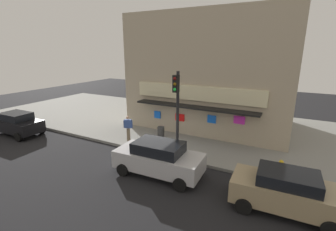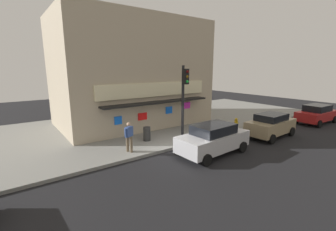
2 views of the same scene
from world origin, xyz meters
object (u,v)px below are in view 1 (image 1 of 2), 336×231
at_px(parked_car_silver, 159,158).
at_px(pedestrian, 128,127).
at_px(traffic_light, 177,102).
at_px(parked_car_tan, 286,191).
at_px(fire_hydrant, 281,167).
at_px(trash_can, 161,133).
at_px(parked_car_black, 17,123).

bearing_deg(parked_car_silver, pedestrian, 145.79).
height_order(traffic_light, parked_car_tan, traffic_light).
relative_size(fire_hydrant, parked_car_tan, 0.18).
relative_size(fire_hydrant, pedestrian, 0.44).
bearing_deg(parked_car_tan, trash_can, 153.19).
relative_size(trash_can, parked_car_tan, 0.22).
relative_size(trash_can, pedestrian, 0.53).
bearing_deg(parked_car_silver, trash_can, 118.39).
distance_m(parked_car_tan, parked_car_black, 18.16).
bearing_deg(parked_car_silver, parked_car_black, 179.50).
distance_m(fire_hydrant, trash_can, 7.72).
bearing_deg(trash_can, pedestrian, -147.70).
xyz_separation_m(traffic_light, parked_car_tan, (6.03, -2.55, -2.43)).
xyz_separation_m(parked_car_tan, parked_car_silver, (-5.84, 0.12, 0.02)).
bearing_deg(parked_car_black, pedestrian, 17.29).
xyz_separation_m(fire_hydrant, pedestrian, (-9.49, 0.09, 0.61)).
distance_m(trash_can, parked_car_silver, 4.43).
relative_size(pedestrian, parked_car_black, 0.43).
distance_m(trash_can, pedestrian, 2.28).
bearing_deg(fire_hydrant, parked_car_tan, -83.17).
height_order(trash_can, parked_car_tan, parked_car_tan).
relative_size(traffic_light, parked_car_black, 1.22).
bearing_deg(parked_car_tan, pedestrian, 163.94).
distance_m(traffic_light, fire_hydrant, 6.34).
relative_size(fire_hydrant, parked_car_black, 0.19).
bearing_deg(parked_car_silver, fire_hydrant, 25.35).
relative_size(pedestrian, parked_car_silver, 0.38).
bearing_deg(parked_car_black, fire_hydrant, 7.99).
bearing_deg(trash_can, traffic_light, -37.37).
relative_size(fire_hydrant, parked_car_silver, 0.17).
xyz_separation_m(trash_can, parked_car_black, (-10.22, -3.78, 0.24)).
height_order(fire_hydrant, trash_can, trash_can).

